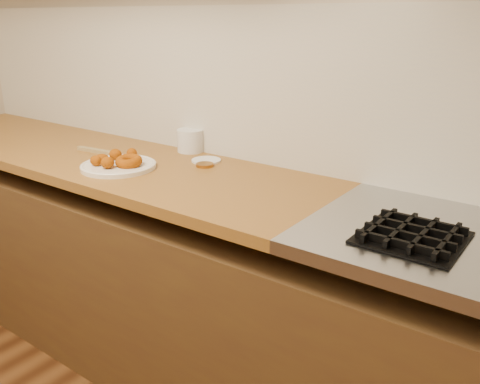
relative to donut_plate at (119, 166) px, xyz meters
The scene contains 11 objects.
wall_back 0.69m from the donut_plate, 49.76° to the left, with size 4.00×0.02×2.70m, color #C4B298.
base_cabinet 0.63m from the donut_plate, 15.28° to the left, with size 3.60×0.60×0.77m, color #493216.
butcher_block 0.32m from the donut_plate, 163.20° to the left, with size 2.30×0.62×0.04m, color brown.
backsplash 0.60m from the donut_plate, 48.90° to the left, with size 3.60×0.02×0.60m, color beige.
donut_plate is the anchor object (origin of this frame).
ring_donut 0.06m from the donut_plate, 10.00° to the left, with size 0.10×0.10×0.04m, color #934102.
fried_dough_chunks 0.04m from the donut_plate, 166.46° to the right, with size 0.15×0.21×0.05m.
plastic_tub 0.37m from the donut_plate, 81.29° to the left, with size 0.12×0.12×0.10m, color silver.
tub_lid 0.35m from the donut_plate, 52.47° to the left, with size 0.12×0.12×0.01m, color silver.
brass_jar_lid 0.33m from the donut_plate, 40.28° to the left, with size 0.07×0.07×0.01m, color #A66E2A.
wooden_utensil 0.29m from the donut_plate, 159.16° to the left, with size 0.20×0.02×0.02m, color olive.
Camera 1 is at (1.16, 0.35, 1.46)m, focal length 38.00 mm.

